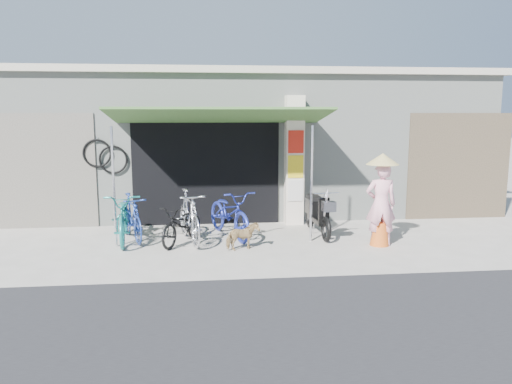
{
  "coord_description": "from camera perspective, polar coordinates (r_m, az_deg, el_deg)",
  "views": [
    {
      "loc": [
        -1.28,
        -9.03,
        2.61
      ],
      "look_at": [
        -0.2,
        1.0,
        1.0
      ],
      "focal_mm": 35.0,
      "sensor_mm": 36.0,
      "label": 1
    }
  ],
  "objects": [
    {
      "name": "bike_teal",
      "position": [
        10.51,
        -14.81,
        -2.75
      ],
      "size": [
        0.87,
        2.01,
        1.03
      ],
      "primitive_type": "imported",
      "rotation": [
        0.0,
        0.0,
        0.1
      ],
      "color": "#1A7773",
      "rests_on": "ground"
    },
    {
      "name": "neighbour_left",
      "position": [
        12.28,
        -23.76,
        2.17
      ],
      "size": [
        2.6,
        0.06,
        2.6
      ],
      "primitive_type": "cube",
      "color": "#6B665B",
      "rests_on": "ground"
    },
    {
      "name": "moped",
      "position": [
        10.85,
        7.01,
        -2.41
      ],
      "size": [
        0.51,
        1.8,
        1.02
      ],
      "rotation": [
        0.0,
        0.0,
        0.05
      ],
      "color": "black",
      "rests_on": "ground"
    },
    {
      "name": "ground",
      "position": [
        9.49,
        1.86,
        -6.91
      ],
      "size": [
        80.0,
        80.0,
        0.0
      ],
      "primitive_type": "plane",
      "color": "#ADA69C",
      "rests_on": "ground"
    },
    {
      "name": "road_strip",
      "position": [
        5.38,
        8.93,
        -20.01
      ],
      "size": [
        80.0,
        6.0,
        0.01
      ],
      "primitive_type": "cube",
      "color": "#2B2B2D",
      "rests_on": "ground"
    },
    {
      "name": "bike_navy",
      "position": [
        10.56,
        -3.04,
        -2.42
      ],
      "size": [
        1.32,
        2.06,
        1.02
      ],
      "primitive_type": "imported",
      "rotation": [
        0.0,
        0.0,
        0.36
      ],
      "color": "#212F9B",
      "rests_on": "ground"
    },
    {
      "name": "awning",
      "position": [
        10.67,
        -4.17,
        8.53
      ],
      "size": [
        4.6,
        1.88,
        2.72
      ],
      "color": "#365C29",
      "rests_on": "ground"
    },
    {
      "name": "nun",
      "position": [
        10.09,
        14.1,
        -0.96
      ],
      "size": [
        0.64,
        0.64,
        1.83
      ],
      "rotation": [
        0.0,
        0.0,
        3.03
      ],
      "color": "pink",
      "rests_on": "ground"
    },
    {
      "name": "neighbour_right",
      "position": [
        13.28,
        22.16,
        2.74
      ],
      "size": [
        2.6,
        0.06,
        2.6
      ],
      "primitive_type": "cube",
      "color": "brown",
      "rests_on": "ground"
    },
    {
      "name": "shop_pillar",
      "position": [
        11.73,
        4.36,
        3.6
      ],
      "size": [
        0.42,
        0.44,
        3.0
      ],
      "color": "beige",
      "rests_on": "ground"
    },
    {
      "name": "bicycle_shop",
      "position": [
        14.21,
        -0.98,
        5.94
      ],
      "size": [
        12.3,
        5.3,
        3.66
      ],
      "color": "#A8AFA6",
      "rests_on": "ground"
    },
    {
      "name": "bike_silver",
      "position": [
        10.21,
        -7.65,
        -2.76
      ],
      "size": [
        0.91,
        1.84,
        1.06
      ],
      "primitive_type": "imported",
      "rotation": [
        0.0,
        0.0,
        0.24
      ],
      "color": "silver",
      "rests_on": "ground"
    },
    {
      "name": "bike_blue",
      "position": [
        10.6,
        -14.0,
        -2.83
      ],
      "size": [
        0.97,
        1.64,
        0.95
      ],
      "primitive_type": "imported",
      "rotation": [
        0.0,
        0.0,
        0.36
      ],
      "color": "navy",
      "rests_on": "ground"
    },
    {
      "name": "bike_black",
      "position": [
        10.12,
        -8.4,
        -3.68
      ],
      "size": [
        1.15,
        1.58,
        0.79
      ],
      "primitive_type": "imported",
      "rotation": [
        0.0,
        0.0,
        -0.47
      ],
      "color": "black",
      "rests_on": "ground"
    },
    {
      "name": "street_dog",
      "position": [
        9.58,
        -1.55,
        -5.11
      ],
      "size": [
        0.69,
        0.48,
        0.53
      ],
      "primitive_type": "imported",
      "rotation": [
        0.0,
        0.0,
        1.91
      ],
      "color": "tan",
      "rests_on": "ground"
    }
  ]
}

